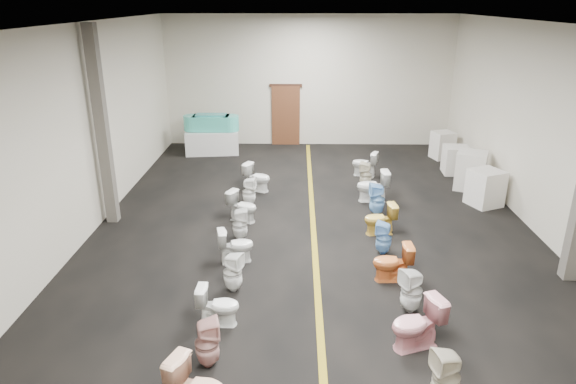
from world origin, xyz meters
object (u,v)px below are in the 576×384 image
appliance_crate_a (485,188)px  display_table (212,142)px  toilet_left_8 (243,206)px  toilet_right_4 (411,291)px  appliance_crate_b (471,171)px  toilet_left_4 (218,306)px  toilet_right_11 (365,164)px  appliance_crate_d (443,145)px  toilet_right_8 (377,199)px  toilet_right_7 (380,219)px  toilet_right_10 (366,175)px  toilet_right_9 (373,186)px  toilet_left_6 (236,245)px  toilet_left_9 (249,192)px  toilet_left_5 (233,272)px  toilet_left_3 (207,343)px  bathtub (211,122)px  toilet_right_2 (446,377)px  toilet_left_10 (257,177)px  toilet_right_6 (384,238)px  toilet_right_5 (392,263)px  toilet_left_7 (240,224)px  appliance_crate_c (456,160)px  toilet_right_3 (417,324)px

appliance_crate_a → display_table: bearing=149.2°
toilet_left_8 → toilet_right_4: 4.91m
appliance_crate_b → toilet_left_4: (-6.03, -6.48, -0.18)m
toilet_right_11 → toilet_right_4: bearing=19.9°
appliance_crate_d → toilet_right_8: size_ratio=1.10×
toilet_right_7 → toilet_right_10: 3.05m
toilet_right_10 → toilet_right_4: bearing=16.6°
appliance_crate_d → toilet_right_10: 4.05m
toilet_left_4 → toilet_right_9: bearing=-28.9°
appliance_crate_b → toilet_left_6: 7.41m
toilet_left_9 → toilet_left_5: bearing=-171.8°
toilet_left_3 → toilet_right_10: (3.17, 7.54, -0.01)m
display_table → toilet_right_7: 7.96m
bathtub → toilet_left_4: (1.65, -9.86, -0.73)m
toilet_left_4 → toilet_left_5: size_ratio=0.91×
toilet_right_2 → toilet_left_6: bearing=-153.1°
toilet_left_4 → toilet_right_7: (3.11, 3.47, 0.01)m
toilet_right_10 → toilet_right_7: bearing=15.5°
toilet_left_10 → toilet_right_6: bearing=-118.1°
toilet_left_5 → toilet_right_5: toilet_left_5 is taller
toilet_left_6 → toilet_right_5: size_ratio=0.97×
toilet_left_5 → toilet_left_6: size_ratio=1.05×
toilet_right_2 → toilet_right_10: size_ratio=1.09×
toilet_left_7 → toilet_right_9: size_ratio=0.88×
toilet_left_8 → toilet_left_6: bearing=-153.4°
appliance_crate_a → appliance_crate_c: bearing=90.0°
toilet_right_11 → toilet_right_3: bearing=19.2°
toilet_left_3 → toilet_right_4: (3.18, 1.43, 0.01)m
appliance_crate_b → toilet_left_5: 8.05m
appliance_crate_a → toilet_right_4: appliance_crate_a is taller
toilet_left_4 → toilet_right_2: bearing=-116.2°
toilet_left_5 → toilet_right_10: bearing=-9.3°
bathtub → toilet_left_3: bathtub is taller
bathtub → toilet_right_2: size_ratio=2.33×
toilet_left_7 → toilet_right_8: toilet_right_8 is taller
toilet_right_5 → toilet_left_5: bearing=-83.6°
toilet_left_8 → toilet_right_6: (3.07, -1.63, -0.01)m
toilet_right_8 → toilet_left_10: bearing=-120.6°
toilet_left_7 → toilet_right_11: (3.23, 4.38, 0.01)m
toilet_left_7 → toilet_right_11: 5.44m
toilet_left_9 → toilet_right_4: bearing=-139.2°
appliance_crate_a → toilet_left_4: size_ratio=1.35×
toilet_left_6 → toilet_left_8: toilet_left_8 is taller
toilet_right_6 → toilet_right_10: 4.01m
toilet_left_3 → toilet_right_4: toilet_right_4 is taller
toilet_right_9 → appliance_crate_b: bearing=106.4°
appliance_crate_b → appliance_crate_c: bearing=90.0°
toilet_left_4 → toilet_left_8: 4.14m
toilet_left_5 → toilet_left_9: (-0.08, 4.10, -0.00)m
toilet_right_11 → toilet_left_10: bearing=-46.7°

